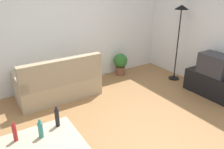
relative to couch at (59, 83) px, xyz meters
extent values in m
cube|color=#9E7042|center=(0.53, -1.59, -0.32)|extent=(5.20, 4.40, 0.02)
cube|color=white|center=(0.53, 0.61, 1.04)|extent=(5.20, 0.10, 2.70)
cube|color=tan|center=(0.00, 0.06, -0.11)|extent=(1.68, 0.84, 0.40)
cube|color=tan|center=(0.00, -0.28, 0.35)|extent=(1.68, 0.16, 0.52)
cube|color=tan|center=(0.76, 0.06, 0.20)|extent=(0.16, 0.84, 0.22)
cube|color=tan|center=(-0.76, 0.06, 0.20)|extent=(0.16, 0.84, 0.22)
cube|color=black|center=(2.78, -1.69, -0.07)|extent=(0.44, 1.10, 0.48)
cube|color=#2D2D33|center=(2.78, -1.69, 0.39)|extent=(0.40, 0.60, 0.44)
cube|color=black|center=(2.98, -1.69, 0.39)|extent=(0.01, 0.52, 0.36)
cylinder|color=black|center=(2.78, -0.66, -0.29)|extent=(0.26, 0.26, 0.03)
cylinder|color=black|center=(2.78, -0.66, 0.56)|extent=(0.03, 0.03, 1.68)
cone|color=black|center=(2.78, -0.66, 1.45)|extent=(0.32, 0.32, 0.10)
cube|color=tan|center=(-0.63, -1.97, 0.05)|extent=(0.06, 0.06, 0.72)
cylinder|color=brown|center=(1.79, 0.31, -0.20)|extent=(0.24, 0.24, 0.22)
sphere|color=#2D6B28|center=(1.79, 0.31, 0.08)|extent=(0.36, 0.36, 0.36)
cylinder|color=#AD2323|center=(-1.21, -2.08, 0.54)|extent=(0.05, 0.05, 0.19)
cylinder|color=#AD2323|center=(-1.21, -2.08, 0.66)|extent=(0.02, 0.02, 0.04)
cylinder|color=teal|center=(-0.97, -2.16, 0.54)|extent=(0.05, 0.05, 0.18)
cylinder|color=teal|center=(-0.97, -2.16, 0.65)|extent=(0.02, 0.02, 0.04)
cylinder|color=black|center=(-0.75, -2.06, 0.56)|extent=(0.05, 0.05, 0.21)
cylinder|color=black|center=(-0.75, -2.06, 0.68)|extent=(0.02, 0.02, 0.04)
camera|label=1|loc=(-1.41, -4.25, 2.01)|focal=36.39mm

